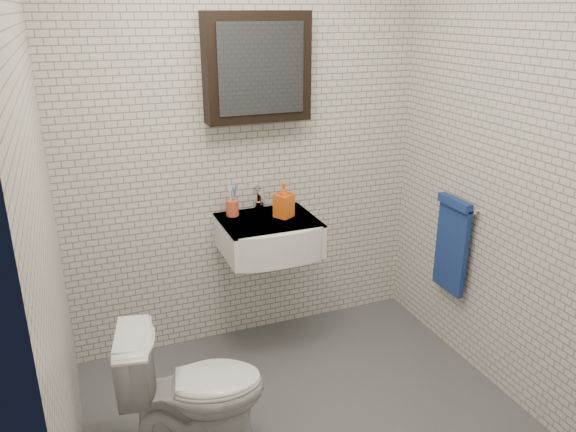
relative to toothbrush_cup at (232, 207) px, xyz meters
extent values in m
cube|color=#515459|center=(0.13, -0.92, -0.90)|extent=(2.20, 2.00, 0.01)
cube|color=silver|center=(0.13, 0.08, 0.35)|extent=(2.20, 0.02, 2.50)
cube|color=silver|center=(0.13, -1.92, 0.35)|extent=(2.20, 0.02, 2.50)
cube|color=silver|center=(-0.97, -0.92, 0.35)|extent=(0.02, 2.00, 2.50)
cube|color=silver|center=(1.23, -0.92, 0.35)|extent=(0.02, 2.00, 2.50)
cube|color=white|center=(0.18, -0.14, -0.15)|extent=(0.55, 0.45, 0.20)
cylinder|color=silver|center=(0.18, -0.12, -0.06)|extent=(0.31, 0.31, 0.02)
cylinder|color=silver|center=(0.18, -0.12, -0.06)|extent=(0.04, 0.04, 0.01)
cube|color=white|center=(0.18, -0.14, -0.06)|extent=(0.55, 0.45, 0.01)
cylinder|color=silver|center=(0.18, 0.02, -0.02)|extent=(0.06, 0.06, 0.06)
cylinder|color=silver|center=(0.18, 0.02, 0.04)|extent=(0.03, 0.03, 0.08)
cylinder|color=silver|center=(0.18, -0.04, 0.07)|extent=(0.02, 0.12, 0.02)
cube|color=silver|center=(0.18, 0.05, 0.09)|extent=(0.02, 0.09, 0.01)
cube|color=black|center=(0.18, 0.01, 0.80)|extent=(0.60, 0.14, 0.60)
cube|color=#3F444C|center=(0.18, -0.06, 0.80)|extent=(0.49, 0.01, 0.49)
cylinder|color=silver|center=(1.19, -0.57, 0.05)|extent=(0.02, 0.30, 0.02)
cylinder|color=silver|center=(1.21, -0.44, 0.05)|extent=(0.04, 0.02, 0.02)
cylinder|color=silver|center=(1.21, -0.70, 0.05)|extent=(0.04, 0.02, 0.02)
cube|color=navy|center=(1.17, -0.57, -0.22)|extent=(0.03, 0.26, 0.54)
cube|color=navy|center=(1.16, -0.57, 0.06)|extent=(0.05, 0.26, 0.05)
cylinder|color=#CF5333|center=(0.00, 0.00, -0.01)|extent=(0.09, 0.09, 0.09)
cylinder|color=white|center=(-0.01, -0.01, 0.06)|extent=(0.02, 0.03, 0.18)
cylinder|color=#3C71C1|center=(0.01, -0.01, 0.05)|extent=(0.01, 0.02, 0.16)
cylinder|color=white|center=(0.00, 0.01, 0.06)|extent=(0.02, 0.03, 0.19)
cylinder|color=#3C71C1|center=(0.02, 0.01, 0.05)|extent=(0.02, 0.04, 0.17)
imported|color=orange|center=(0.28, -0.13, 0.05)|extent=(0.13, 0.13, 0.21)
imported|color=white|center=(-0.45, -0.85, -0.57)|extent=(0.71, 0.49, 0.67)
camera|label=1|loc=(-0.85, -3.04, 1.11)|focal=35.00mm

